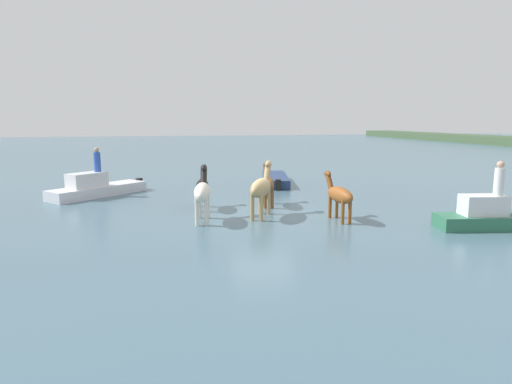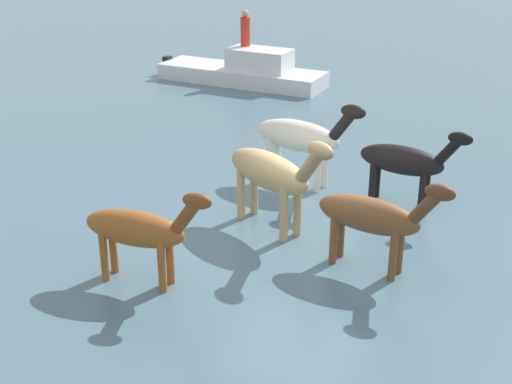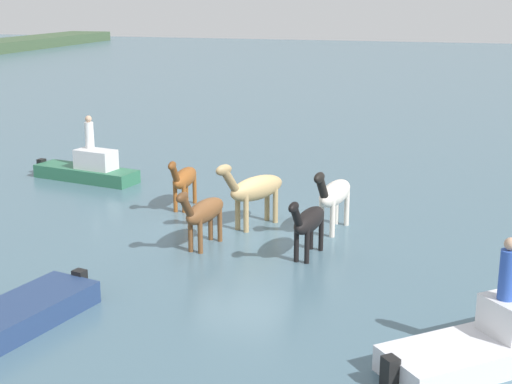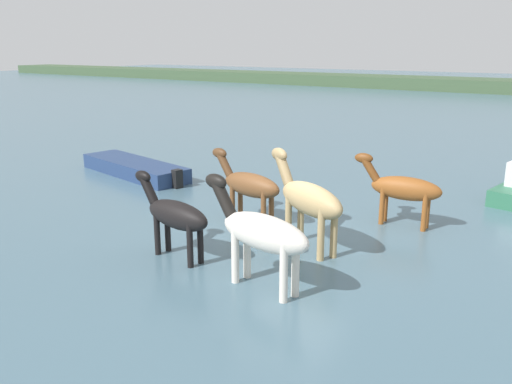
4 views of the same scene
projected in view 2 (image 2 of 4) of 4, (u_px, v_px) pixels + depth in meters
name	position (u px, v px, depth m)	size (l,w,h in m)	color
ground_plane	(299.00, 239.00, 12.68)	(171.64, 171.64, 0.00)	#476675
horse_rear_stallion	(301.00, 137.00, 14.67)	(2.59, 0.92, 2.00)	silver
horse_gray_outer	(139.00, 230.00, 10.88)	(2.26, 0.61, 1.75)	brown
horse_mid_herd	(405.00, 161.00, 13.70)	(2.27, 0.76, 1.75)	black
horse_chestnut_trailing	(373.00, 216.00, 11.27)	(2.33, 0.81, 1.80)	brown
horse_dun_straggler	(272.00, 173.00, 12.64)	(2.56, 1.59, 2.08)	tan
boat_motor_center	(245.00, 74.00, 23.13)	(6.02, 1.95, 1.37)	silver
person_watcher_seated	(245.00, 29.00, 22.80)	(0.32, 0.32, 1.19)	red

